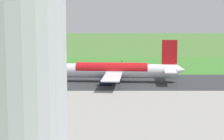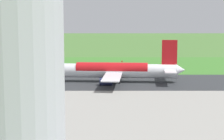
# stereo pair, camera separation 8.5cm
# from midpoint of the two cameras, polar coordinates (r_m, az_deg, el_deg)

# --- Properties ---
(ground_plane) EXTENTS (800.00, 800.00, 0.00)m
(ground_plane) POSITION_cam_midpoint_polar(r_m,az_deg,el_deg) (148.01, 4.77, -1.73)
(ground_plane) COLOR #477233
(runway_asphalt) EXTENTS (600.00, 35.54, 0.06)m
(runway_asphalt) POSITION_cam_midpoint_polar(r_m,az_deg,el_deg) (148.01, 4.77, -1.71)
(runway_asphalt) COLOR #2D3033
(runway_asphalt) RESTS_ON ground
(apron_concrete) EXTENTS (440.00, 110.00, 0.05)m
(apron_concrete) POSITION_cam_midpoint_polar(r_m,az_deg,el_deg) (88.54, 8.11, -8.36)
(apron_concrete) COLOR gray
(apron_concrete) RESTS_ON ground
(grass_verge_foreground) EXTENTS (600.00, 80.00, 0.04)m
(grass_verge_foreground) POSITION_cam_midpoint_polar(r_m,az_deg,el_deg) (194.31, 3.62, 0.60)
(grass_verge_foreground) COLOR #3C782B
(grass_verge_foreground) RESTS_ON ground
(airliner_main) EXTENTS (54.15, 44.33, 15.88)m
(airliner_main) POSITION_cam_midpoint_polar(r_m,az_deg,el_deg) (146.79, 0.16, -0.06)
(airliner_main) COLOR white
(airliner_main) RESTS_ON ground
(no_stopping_sign) EXTENTS (0.60, 0.10, 2.29)m
(no_stopping_sign) POSITION_cam_midpoint_polar(r_m,az_deg,el_deg) (196.28, 1.47, 1.08)
(no_stopping_sign) COLOR slate
(no_stopping_sign) RESTS_ON ground
(traffic_cone_orange) EXTENTS (0.40, 0.40, 0.55)m
(traffic_cone_orange) POSITION_cam_midpoint_polar(r_m,az_deg,el_deg) (196.06, -0.00, 0.76)
(traffic_cone_orange) COLOR orange
(traffic_cone_orange) RESTS_ON ground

